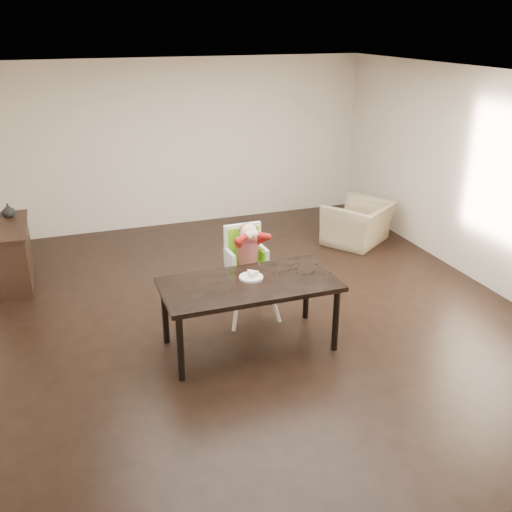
{
  "coord_description": "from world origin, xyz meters",
  "views": [
    {
      "loc": [
        -2.1,
        -5.67,
        3.23
      ],
      "look_at": [
        -0.19,
        -0.31,
        0.86
      ],
      "focal_mm": 40.0,
      "sensor_mm": 36.0,
      "label": 1
    }
  ],
  "objects_px": {
    "high_chair": "(247,251)",
    "sideboard": "(13,253)",
    "armchair": "(359,216)",
    "dining_table": "(249,289)"
  },
  "relations": [
    {
      "from": "high_chair",
      "to": "armchair",
      "type": "xyz_separation_m",
      "value": [
        2.39,
        1.66,
        -0.38
      ]
    },
    {
      "from": "dining_table",
      "to": "armchair",
      "type": "relative_size",
      "value": 1.83
    },
    {
      "from": "armchair",
      "to": "sideboard",
      "type": "bearing_deg",
      "value": -37.13
    },
    {
      "from": "armchair",
      "to": "high_chair",
      "type": "bearing_deg",
      "value": 0.61
    },
    {
      "from": "dining_table",
      "to": "sideboard",
      "type": "distance_m",
      "value": 3.53
    },
    {
      "from": "high_chair",
      "to": "sideboard",
      "type": "distance_m",
      "value": 3.25
    },
    {
      "from": "high_chair",
      "to": "sideboard",
      "type": "xyz_separation_m",
      "value": [
        -2.59,
        1.92,
        -0.41
      ]
    },
    {
      "from": "dining_table",
      "to": "sideboard",
      "type": "bearing_deg",
      "value": 132.67
    },
    {
      "from": "high_chair",
      "to": "armchair",
      "type": "height_order",
      "value": "high_chair"
    },
    {
      "from": "high_chair",
      "to": "armchair",
      "type": "bearing_deg",
      "value": 32.76
    }
  ]
}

